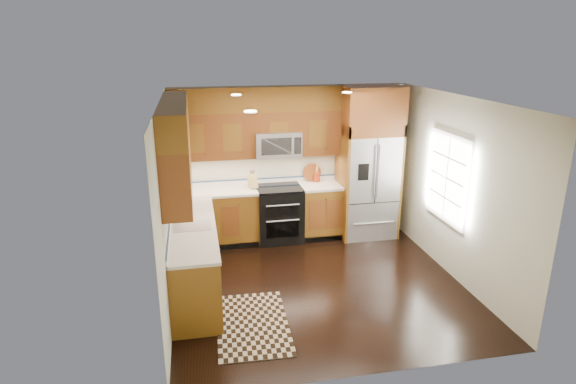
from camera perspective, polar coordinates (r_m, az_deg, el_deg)
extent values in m
plane|color=black|center=(6.99, 3.52, -10.76)|extent=(4.00, 4.00, 0.00)
cube|color=beige|center=(8.35, 0.21, 3.65)|extent=(4.00, 0.02, 2.60)
cube|color=beige|center=(6.28, -14.19, -1.71)|extent=(0.02, 4.00, 2.60)
cube|color=beige|center=(7.24, 19.22, 0.41)|extent=(0.02, 4.00, 2.60)
cube|color=white|center=(7.37, 18.40, 1.60)|extent=(0.04, 1.10, 1.30)
cube|color=white|center=(7.36, 18.33, 1.60)|extent=(0.02, 0.95, 1.15)
cube|color=brown|center=(8.16, -8.47, -3.13)|extent=(1.37, 0.60, 0.90)
cube|color=brown|center=(8.43, 3.88, -2.30)|extent=(0.72, 0.60, 0.90)
cube|color=brown|center=(6.78, -11.03, -7.79)|extent=(0.60, 2.40, 0.90)
cube|color=silver|center=(8.07, -3.38, 0.32)|extent=(2.85, 0.62, 0.04)
cube|color=silver|center=(6.59, -11.27, -4.10)|extent=(0.62, 2.40, 0.04)
cube|color=brown|center=(7.98, -3.63, 6.82)|extent=(2.85, 0.33, 0.75)
cube|color=brown|center=(6.32, -12.98, 3.47)|extent=(0.33, 2.40, 0.75)
cube|color=brown|center=(7.89, -3.71, 10.93)|extent=(2.85, 0.33, 0.40)
cube|color=brown|center=(6.21, -13.35, 8.62)|extent=(0.33, 2.40, 0.40)
cube|color=black|center=(8.24, -1.05, -2.66)|extent=(0.76, 0.64, 0.92)
cube|color=black|center=(8.09, -1.07, 0.50)|extent=(0.76, 0.60, 0.02)
cube|color=black|center=(7.89, -0.65, -2.35)|extent=(0.55, 0.01, 0.18)
cube|color=black|center=(8.01, -0.64, -4.50)|extent=(0.55, 0.01, 0.28)
cylinder|color=#B2B2B7|center=(7.83, -0.61, -1.59)|extent=(0.55, 0.02, 0.02)
cylinder|color=#B2B2B7|center=(7.92, -0.61, -3.43)|extent=(0.55, 0.02, 0.02)
cube|color=#B2B2B7|center=(8.03, -1.26, 5.72)|extent=(0.76, 0.40, 0.42)
cube|color=black|center=(7.83, -1.37, 5.41)|extent=(0.50, 0.01, 0.28)
cube|color=#B2B2B7|center=(8.46, 9.37, 0.80)|extent=(0.90, 0.74, 1.80)
cube|color=black|center=(8.03, 10.42, 2.42)|extent=(0.01, 0.01, 1.08)
cube|color=black|center=(7.95, 8.94, 2.35)|extent=(0.18, 0.01, 0.28)
cube|color=brown|center=(8.28, 6.35, 1.28)|extent=(0.04, 0.74, 2.00)
cube|color=brown|center=(8.61, 12.34, 1.61)|extent=(0.04, 0.74, 2.00)
cube|color=brown|center=(8.18, 9.83, 9.54)|extent=(0.98, 0.74, 0.80)
cube|color=#B2B2B7|center=(6.58, -11.28, -3.86)|extent=(0.50, 0.42, 0.02)
cylinder|color=#B2B2B7|center=(6.75, -13.07, -2.25)|extent=(0.02, 0.02, 0.28)
torus|color=#B2B2B7|center=(6.62, -13.16, -1.34)|extent=(0.18, 0.02, 0.18)
cube|color=black|center=(6.11, -4.21, -15.29)|extent=(0.92, 1.46, 0.01)
cube|color=tan|center=(8.04, -4.23, 1.30)|extent=(0.16, 0.18, 0.24)
cylinder|color=maroon|center=(8.41, 3.41, 1.73)|extent=(0.13, 0.13, 0.15)
cylinder|color=brown|center=(8.46, 2.84, 1.38)|extent=(0.32, 0.32, 0.02)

